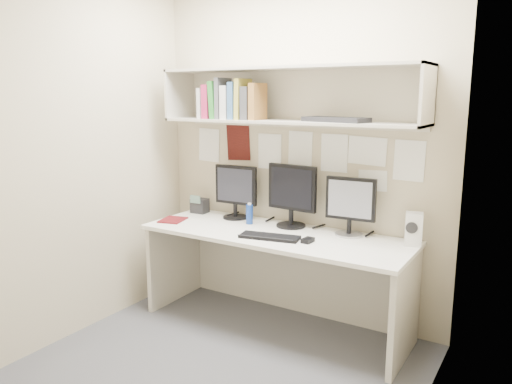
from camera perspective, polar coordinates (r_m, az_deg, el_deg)
The scene contains 19 objects.
floor at distance 3.44m, azimuth -3.43°, elevation -18.97°, with size 2.40×2.00×0.01m, color #49494E.
wall_back at distance 3.87m, azimuth 4.85°, elevation 4.73°, with size 2.40×0.02×2.60m, color #B8AB8D.
wall_front at distance 2.28m, azimuth -18.30°, elevation -0.15°, with size 2.40×0.02×2.60m, color #B8AB8D.
wall_left at distance 3.83m, azimuth -18.62°, elevation 4.13°, with size 0.02×2.00×2.60m, color #B8AB8D.
wall_right at distance 2.53m, azimuth 19.13°, elevation 0.84°, with size 0.02×2.00×2.60m, color #B8AB8D.
desk at distance 3.79m, azimuth 2.21°, elevation -9.96°, with size 2.00×0.70×0.73m.
overhead_hutch at distance 3.72m, azimuth 3.97°, elevation 10.98°, with size 2.00×0.38×0.40m.
pinned_papers at distance 3.87m, azimuth 4.80°, elevation 3.99°, with size 1.92×0.01×0.48m, color white, non-canonical shape.
monitor_left at distance 4.05m, azimuth -2.33°, elevation 0.30°, with size 0.37×0.20×0.43m.
monitor_center at distance 3.79m, azimuth 4.12°, elevation -0.14°, with size 0.41×0.22×0.48m.
monitor_right at distance 3.61m, azimuth 10.74°, elevation -1.31°, with size 0.36×0.20×0.42m.
keyboard at distance 3.52m, azimuth 1.57°, elevation -5.15°, with size 0.42×0.15×0.02m, color black.
mouse at distance 3.44m, azimuth 5.93°, elevation -5.51°, with size 0.06×0.10×0.03m, color black.
speaker at distance 3.50m, azimuth 17.58°, elevation -4.06°, with size 0.13×0.14×0.22m.
blue_bottle at distance 3.89m, azimuth -0.75°, elevation -2.53°, with size 0.05×0.05×0.17m.
maroon_notebook at distance 4.07m, azimuth -9.48°, elevation -3.16°, with size 0.18×0.21×0.01m, color #5B0F14.
desk_phone at distance 4.30m, azimuth -6.46°, elevation -1.54°, with size 0.14×0.13×0.16m.
book_stack at distance 3.86m, azimuth -2.80°, elevation 10.32°, with size 0.52×0.19×0.31m.
hutch_tray at distance 3.49m, azimuth 9.09°, elevation 8.18°, with size 0.46×0.18×0.03m, color black.
Camera 1 is at (1.72, -2.44, 1.72)m, focal length 35.00 mm.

